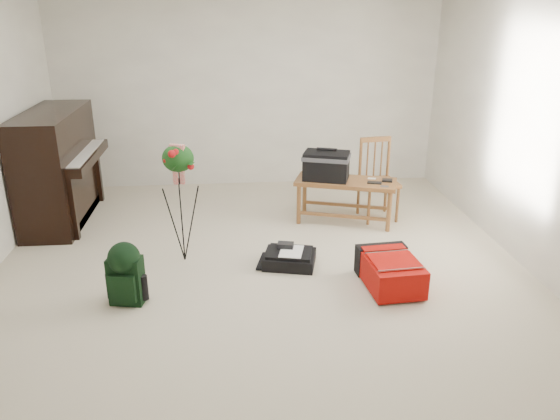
{
  "coord_description": "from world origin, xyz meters",
  "views": [
    {
      "loc": [
        -0.24,
        -4.48,
        2.38
      ],
      "look_at": [
        0.2,
        0.35,
        0.5
      ],
      "focal_mm": 35.0,
      "sensor_mm": 36.0,
      "label": 1
    }
  ],
  "objects": [
    {
      "name": "floor",
      "position": [
        0.0,
        0.0,
        0.0
      ],
      "size": [
        5.0,
        5.5,
        0.01
      ],
      "primitive_type": "cube",
      "color": "beige",
      "rests_on": "ground"
    },
    {
      "name": "flower_stand",
      "position": [
        -0.73,
        0.4,
        0.58
      ],
      "size": [
        0.48,
        0.48,
        1.19
      ],
      "rotation": [
        0.0,
        0.0,
        -0.37
      ],
      "color": "black",
      "rests_on": "floor"
    },
    {
      "name": "red_suitcase",
      "position": [
        1.12,
        -0.26,
        0.15
      ],
      "size": [
        0.49,
        0.69,
        0.28
      ],
      "rotation": [
        0.0,
        0.0,
        0.08
      ],
      "color": "#C30A08",
      "rests_on": "floor"
    },
    {
      "name": "piano",
      "position": [
        -2.19,
        1.6,
        0.6
      ],
      "size": [
        0.71,
        1.5,
        1.25
      ],
      "color": "black",
      "rests_on": "floor"
    },
    {
      "name": "bench",
      "position": [
        0.87,
        1.22,
        0.6
      ],
      "size": [
        1.19,
        0.77,
        0.85
      ],
      "rotation": [
        0.0,
        0.0,
        -0.32
      ],
      "color": "#945D30",
      "rests_on": "floor"
    },
    {
      "name": "black_duffel",
      "position": [
        0.28,
        0.19,
        0.07
      ],
      "size": [
        0.55,
        0.48,
        0.2
      ],
      "rotation": [
        0.0,
        0.0,
        -0.24
      ],
      "color": "black",
      "rests_on": "floor"
    },
    {
      "name": "dining_chair",
      "position": [
        1.42,
        1.34,
        0.45
      ],
      "size": [
        0.45,
        0.45,
        0.92
      ],
      "rotation": [
        0.0,
        0.0,
        0.12
      ],
      "color": "#945D30",
      "rests_on": "floor"
    },
    {
      "name": "wall_right",
      "position": [
        2.5,
        0.0,
        1.25
      ],
      "size": [
        0.04,
        5.5,
        2.5
      ],
      "primitive_type": "cube",
      "color": "white",
      "rests_on": "floor"
    },
    {
      "name": "wall_back",
      "position": [
        0.0,
        2.75,
        1.25
      ],
      "size": [
        5.0,
        0.04,
        2.5
      ],
      "primitive_type": "cube",
      "color": "white",
      "rests_on": "floor"
    },
    {
      "name": "green_backpack",
      "position": [
        -1.15,
        -0.38,
        0.3
      ],
      "size": [
        0.3,
        0.28,
        0.54
      ],
      "rotation": [
        0.0,
        0.0,
        -0.19
      ],
      "color": "black",
      "rests_on": "floor"
    }
  ]
}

